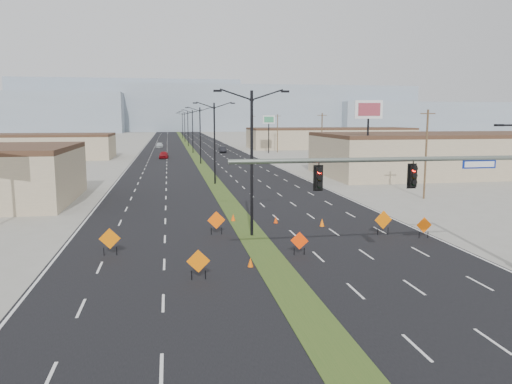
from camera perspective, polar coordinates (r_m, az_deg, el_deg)
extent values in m
plane|color=gray|center=(23.76, 4.38, -11.69)|extent=(600.00, 600.00, 0.00)
cube|color=black|center=(122.00, -7.30, 4.56)|extent=(25.00, 400.00, 0.02)
cube|color=#2F4C1B|center=(122.00, -7.30, 4.56)|extent=(2.00, 400.00, 0.04)
cube|color=tan|center=(109.98, -23.89, 4.66)|extent=(30.00, 14.00, 4.50)
cube|color=tan|center=(77.66, 20.80, 3.92)|extent=(36.00, 18.00, 5.50)
cube|color=tan|center=(138.74, 8.44, 6.04)|extent=(44.00, 16.00, 5.00)
cube|color=#8493A4|center=(324.86, -1.88, 9.50)|extent=(220.00, 50.00, 28.00)
cube|color=#8493A4|center=(362.68, 21.07, 8.05)|extent=(160.00, 50.00, 18.00)
cube|color=#8493A4|center=(342.56, -14.21, 9.53)|extent=(140.00, 50.00, 32.00)
cylinder|color=slate|center=(26.03, 14.61, 3.62)|extent=(16.00, 0.24, 0.24)
cube|color=navy|center=(28.58, 24.15, 2.92)|extent=(1.90, 0.04, 0.45)
cube|color=black|center=(24.87, 7.18, 1.57)|extent=(0.50, 0.28, 1.30)
sphere|color=#FF0C05|center=(24.68, 7.30, 2.33)|extent=(0.22, 0.22, 0.22)
cube|color=black|center=(26.77, 17.47, 1.73)|extent=(0.50, 0.28, 1.30)
sphere|color=#FF0C05|center=(26.59, 17.66, 2.44)|extent=(0.22, 0.22, 0.22)
cylinder|color=black|center=(34.21, -0.49, 3.14)|extent=(0.20, 0.20, 10.00)
cube|color=black|center=(33.80, -4.43, 11.45)|extent=(0.55, 0.24, 0.14)
cube|color=black|center=(34.56, 3.34, 11.40)|extent=(0.55, 0.24, 0.14)
cylinder|color=black|center=(61.93, -4.76, 5.50)|extent=(0.20, 0.20, 10.00)
cube|color=black|center=(61.71, -6.98, 10.06)|extent=(0.55, 0.24, 0.14)
cube|color=black|center=(62.13, -2.67, 10.10)|extent=(0.55, 0.24, 0.14)
cylinder|color=black|center=(89.83, -6.39, 6.40)|extent=(0.20, 0.20, 10.00)
cube|color=black|center=(89.68, -7.93, 9.53)|extent=(0.55, 0.24, 0.14)
cube|color=black|center=(89.96, -4.96, 9.57)|extent=(0.55, 0.24, 0.14)
cylinder|color=black|center=(117.77, -7.25, 6.86)|extent=(0.20, 0.20, 10.00)
cube|color=black|center=(117.66, -8.43, 9.25)|extent=(0.55, 0.24, 0.14)
cube|color=black|center=(117.88, -6.17, 9.29)|extent=(0.55, 0.24, 0.14)
cylinder|color=black|center=(145.74, -7.79, 7.15)|extent=(0.20, 0.20, 10.00)
cube|color=black|center=(145.65, -8.74, 9.08)|extent=(0.55, 0.24, 0.14)
cube|color=black|center=(145.82, -6.91, 9.11)|extent=(0.55, 0.24, 0.14)
cylinder|color=black|center=(173.72, -8.15, 7.34)|extent=(0.20, 0.20, 10.00)
cube|color=black|center=(173.64, -8.95, 8.96)|extent=(0.55, 0.24, 0.14)
cube|color=black|center=(173.79, -7.41, 8.99)|extent=(0.55, 0.24, 0.14)
cylinder|color=black|center=(201.70, -8.41, 7.48)|extent=(0.20, 0.20, 10.00)
cube|color=black|center=(201.63, -9.10, 8.88)|extent=(0.55, 0.24, 0.14)
cube|color=black|center=(201.76, -7.78, 8.90)|extent=(0.55, 0.24, 0.14)
cylinder|color=#4C3823|center=(53.29, 18.85, 4.06)|extent=(0.20, 0.20, 9.00)
cube|color=#4C3823|center=(53.16, 19.06, 8.47)|extent=(1.60, 0.10, 0.10)
cylinder|color=#4C3823|center=(85.59, 7.52, 5.94)|extent=(0.20, 0.20, 9.00)
cube|color=#4C3823|center=(85.51, 7.57, 8.69)|extent=(1.60, 0.10, 0.10)
cylinder|color=#4C3823|center=(119.43, 2.47, 6.70)|extent=(0.20, 0.20, 9.00)
cube|color=#4C3823|center=(119.37, 2.48, 8.67)|extent=(1.60, 0.10, 0.10)
cylinder|color=#4C3823|center=(153.79, -0.35, 7.11)|extent=(0.20, 0.20, 9.00)
cube|color=#4C3823|center=(153.74, -0.35, 8.63)|extent=(1.60, 0.10, 0.10)
imported|color=maroon|center=(103.04, -10.50, 4.19)|extent=(2.00, 4.38, 1.46)
imported|color=black|center=(118.95, -3.85, 4.85)|extent=(1.51, 4.25, 1.40)
imported|color=silver|center=(140.34, -10.97, 5.26)|extent=(1.98, 4.65, 1.34)
cube|color=#D96504|center=(31.08, -16.38, -5.13)|extent=(1.27, 0.07, 1.27)
cylinder|color=black|center=(31.31, -16.99, -6.55)|extent=(0.05, 0.05, 0.53)
cylinder|color=black|center=(31.23, -15.64, -6.53)|extent=(0.05, 0.05, 0.53)
cube|color=#E46604|center=(25.66, -6.61, -7.85)|extent=(1.19, 0.08, 1.19)
cylinder|color=black|center=(25.86, -7.36, -9.46)|extent=(0.05, 0.05, 0.50)
cylinder|color=black|center=(25.90, -5.81, -9.40)|extent=(0.05, 0.05, 0.50)
cube|color=#FF5905|center=(35.24, -4.56, -3.22)|extent=(1.26, 0.12, 1.26)
cylinder|color=black|center=(35.38, -5.14, -4.49)|extent=(0.05, 0.05, 0.53)
cylinder|color=black|center=(35.45, -3.95, -4.45)|extent=(0.05, 0.05, 0.53)
cube|color=#FF3905|center=(30.11, 4.99, -5.56)|extent=(1.01, 0.44, 1.07)
cylinder|color=black|center=(30.20, 4.39, -6.83)|extent=(0.05, 0.05, 0.45)
cylinder|color=black|center=(30.36, 5.55, -6.76)|extent=(0.05, 0.05, 0.45)
cube|color=#D76104|center=(36.14, 14.35, -3.10)|extent=(1.32, 0.13, 1.32)
cylinder|color=black|center=(36.15, 13.75, -4.40)|extent=(0.05, 0.05, 0.55)
cylinder|color=black|center=(36.46, 14.85, -4.34)|extent=(0.05, 0.05, 0.55)
cube|color=#DA5304|center=(36.03, 18.66, -3.60)|extent=(1.11, 0.08, 1.11)
cylinder|color=black|center=(36.03, 18.15, -4.70)|extent=(0.05, 0.05, 0.46)
cylinder|color=black|center=(36.33, 19.05, -4.64)|extent=(0.05, 0.05, 0.46)
cone|color=#E15504|center=(27.83, -0.63, -8.04)|extent=(0.42, 0.42, 0.54)
cone|color=#DB3A04|center=(39.09, 2.28, -3.18)|extent=(0.40, 0.40, 0.57)
cone|color=#FF6705|center=(38.24, 7.55, -3.48)|extent=(0.46, 0.46, 0.61)
cone|color=#F54D05|center=(39.85, -2.63, -2.93)|extent=(0.46, 0.46, 0.61)
cylinder|color=black|center=(63.92, 12.60, 4.76)|extent=(0.24, 0.24, 8.53)
cube|color=white|center=(63.81, 12.75, 9.19)|extent=(3.36, 1.10, 2.25)
cube|color=#93313E|center=(63.62, 12.82, 9.19)|extent=(2.64, 0.66, 1.57)
cylinder|color=black|center=(116.94, 1.46, 6.23)|extent=(0.24, 0.24, 7.22)
cube|color=white|center=(116.85, 1.47, 8.28)|extent=(2.86, 0.41, 1.90)
cube|color=#388D5F|center=(116.66, 1.49, 8.28)|extent=(2.28, 0.10, 1.33)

